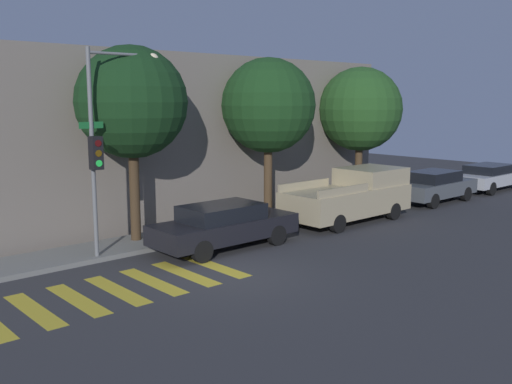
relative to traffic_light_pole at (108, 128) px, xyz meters
name	(u,v)px	position (x,y,z in m)	size (l,w,h in m)	color
ground_plane	(230,274)	(1.54, -3.37, -3.70)	(60.00, 60.00, 0.00)	#333335
sidewalk	(146,242)	(1.54, 0.77, -3.63)	(26.00, 1.89, 0.14)	slate
building_row	(81,140)	(1.54, 5.12, -0.65)	(26.00, 6.00, 6.09)	slate
crosswalk	(117,290)	(-1.28, -2.57, -3.69)	(6.33, 2.60, 0.00)	gold
traffic_light_pole	(108,128)	(0.00, 0.00, 0.00)	(2.52, 0.56, 5.87)	slate
sedan_near_corner	(224,225)	(3.02, -1.27, -2.97)	(4.63, 1.77, 1.37)	black
pickup_truck	(352,195)	(9.09, -1.27, -2.75)	(5.21, 2.13, 1.90)	tan
sedan_middle	(434,186)	(14.81, -1.27, -2.96)	(4.34, 1.76, 1.39)	#4C5156
sedan_far_end	(490,176)	(19.91, -1.27, -3.00)	(4.66, 1.83, 1.29)	#B7BABF
tree_near_corner	(132,103)	(1.32, 1.01, 0.68)	(3.40, 3.40, 6.10)	#42301E
tree_midblock	(268,106)	(6.96, 1.01, 0.55)	(3.48, 3.48, 6.00)	#4C3823
tree_far_end	(360,109)	(12.38, 1.01, 0.35)	(3.59, 3.59, 5.86)	#4C3823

